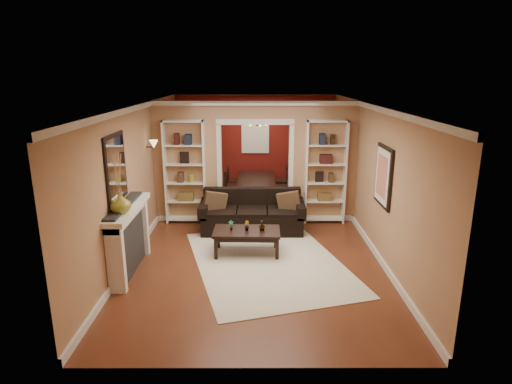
{
  "coord_description": "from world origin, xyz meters",
  "views": [
    {
      "loc": [
        0.0,
        -8.18,
        3.26
      ],
      "look_at": [
        0.01,
        -0.8,
        1.21
      ],
      "focal_mm": 30.0,
      "sensor_mm": 36.0,
      "label": 1
    }
  ],
  "objects_px": {
    "fireplace": "(131,239)",
    "dining_table": "(257,189)",
    "sofa": "(252,212)",
    "bookshelf_right": "(325,172)",
    "bookshelf_left": "(185,173)",
    "coffee_table": "(247,242)"
  },
  "relations": [
    {
      "from": "dining_table",
      "to": "sofa",
      "type": "bearing_deg",
      "value": 176.89
    },
    {
      "from": "bookshelf_right",
      "to": "bookshelf_left",
      "type": "bearing_deg",
      "value": 180.0
    },
    {
      "from": "fireplace",
      "to": "coffee_table",
      "type": "bearing_deg",
      "value": 20.89
    },
    {
      "from": "sofa",
      "to": "coffee_table",
      "type": "xyz_separation_m",
      "value": [
        -0.09,
        -1.21,
        -0.2
      ]
    },
    {
      "from": "sofa",
      "to": "bookshelf_right",
      "type": "distance_m",
      "value": 1.86
    },
    {
      "from": "coffee_table",
      "to": "fireplace",
      "type": "height_order",
      "value": "fireplace"
    },
    {
      "from": "bookshelf_left",
      "to": "fireplace",
      "type": "bearing_deg",
      "value": -102.05
    },
    {
      "from": "fireplace",
      "to": "dining_table",
      "type": "distance_m",
      "value": 4.71
    },
    {
      "from": "coffee_table",
      "to": "dining_table",
      "type": "distance_m",
      "value": 3.46
    },
    {
      "from": "bookshelf_right",
      "to": "sofa",
      "type": "bearing_deg",
      "value": -160.26
    },
    {
      "from": "sofa",
      "to": "fireplace",
      "type": "xyz_separation_m",
      "value": [
        -2.02,
        -1.95,
        0.15
      ]
    },
    {
      "from": "coffee_table",
      "to": "bookshelf_right",
      "type": "relative_size",
      "value": 0.53
    },
    {
      "from": "sofa",
      "to": "dining_table",
      "type": "distance_m",
      "value": 2.25
    },
    {
      "from": "sofa",
      "to": "dining_table",
      "type": "height_order",
      "value": "sofa"
    },
    {
      "from": "coffee_table",
      "to": "dining_table",
      "type": "relative_size",
      "value": 0.69
    },
    {
      "from": "sofa",
      "to": "bookshelf_right",
      "type": "xyz_separation_m",
      "value": [
        1.62,
        0.58,
        0.72
      ]
    },
    {
      "from": "sofa",
      "to": "bookshelf_right",
      "type": "height_order",
      "value": "bookshelf_right"
    },
    {
      "from": "bookshelf_left",
      "to": "fireplace",
      "type": "height_order",
      "value": "bookshelf_left"
    },
    {
      "from": "sofa",
      "to": "bookshelf_right",
      "type": "bearing_deg",
      "value": 19.74
    },
    {
      "from": "coffee_table",
      "to": "sofa",
      "type": "bearing_deg",
      "value": 87.09
    },
    {
      "from": "dining_table",
      "to": "bookshelf_left",
      "type": "bearing_deg",
      "value": 135.93
    },
    {
      "from": "coffee_table",
      "to": "bookshelf_right",
      "type": "height_order",
      "value": "bookshelf_right"
    }
  ]
}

